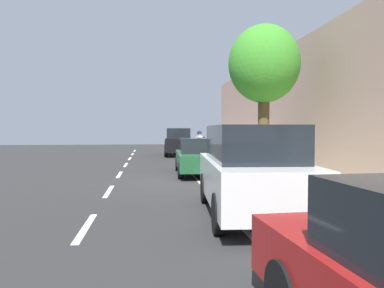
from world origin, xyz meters
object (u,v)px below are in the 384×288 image
(bicycle_at_curb, at_px, (195,154))
(street_tree_mid_block, at_px, (264,66))
(cyclist_with_backpack, at_px, (200,142))
(pedestrian_on_phone, at_px, (272,148))
(parked_sedan_green_mid, at_px, (199,156))
(fire_hydrant, at_px, (213,152))
(parked_suv_white_second, at_px, (251,169))
(parked_pickup_black_far, at_px, (179,143))

(bicycle_at_curb, relative_size, street_tree_mid_block, 0.27)
(bicycle_at_curb, xyz_separation_m, street_tree_mid_block, (1.48, -8.91, 3.87))
(bicycle_at_curb, xyz_separation_m, cyclist_with_backpack, (0.22, -0.44, 0.72))
(bicycle_at_curb, distance_m, pedestrian_on_phone, 6.69)
(street_tree_mid_block, height_order, pedestrian_on_phone, street_tree_mid_block)
(parked_sedan_green_mid, height_order, cyclist_with_backpack, cyclist_with_backpack)
(bicycle_at_curb, relative_size, fire_hydrant, 1.83)
(parked_suv_white_second, height_order, cyclist_with_backpack, parked_suv_white_second)
(fire_hydrant, bearing_deg, cyclist_with_backpack, 133.08)
(fire_hydrant, bearing_deg, pedestrian_on_phone, -68.89)
(parked_pickup_black_far, xyz_separation_m, bicycle_at_curb, (0.66, -4.37, -0.51))
(pedestrian_on_phone, height_order, fire_hydrant, pedestrian_on_phone)
(parked_sedan_green_mid, xyz_separation_m, pedestrian_on_phone, (3.52, 1.04, 0.28))
(parked_pickup_black_far, distance_m, street_tree_mid_block, 13.87)
(parked_sedan_green_mid, bearing_deg, bicycle_at_curb, 84.04)
(bicycle_at_curb, bearing_deg, parked_suv_white_second, -92.29)
(cyclist_with_backpack, bearing_deg, pedestrian_on_phone, -65.46)
(pedestrian_on_phone, bearing_deg, parked_sedan_green_mid, -163.51)
(bicycle_at_curb, bearing_deg, parked_pickup_black_far, 98.61)
(parked_sedan_green_mid, height_order, pedestrian_on_phone, pedestrian_on_phone)
(parked_suv_white_second, distance_m, bicycle_at_curb, 14.58)
(cyclist_with_backpack, distance_m, fire_hydrant, 1.12)
(street_tree_mid_block, relative_size, fire_hydrant, 6.71)
(bicycle_at_curb, relative_size, cyclist_with_backpack, 0.85)
(parked_pickup_black_far, xyz_separation_m, fire_hydrant, (1.56, -5.53, -0.32))
(parked_pickup_black_far, bearing_deg, street_tree_mid_block, -80.84)
(cyclist_with_backpack, height_order, pedestrian_on_phone, cyclist_with_backpack)
(parked_sedan_green_mid, xyz_separation_m, bicycle_at_curb, (0.74, 7.09, -0.36))
(parked_pickup_black_far, bearing_deg, cyclist_with_backpack, -79.59)
(parked_suv_white_second, bearing_deg, parked_pickup_black_far, 90.24)
(parked_sedan_green_mid, height_order, bicycle_at_curb, parked_sedan_green_mid)
(parked_pickup_black_far, bearing_deg, fire_hydrant, -74.28)
(pedestrian_on_phone, bearing_deg, parked_pickup_black_far, 108.29)
(street_tree_mid_block, xyz_separation_m, pedestrian_on_phone, (1.30, 2.87, -3.23))
(parked_suv_white_second, relative_size, street_tree_mid_block, 0.86)
(parked_suv_white_second, relative_size, parked_sedan_green_mid, 1.08)
(parked_sedan_green_mid, distance_m, street_tree_mid_block, 4.54)
(bicycle_at_curb, height_order, fire_hydrant, fire_hydrant)
(parked_suv_white_second, bearing_deg, fire_hydrant, 83.71)
(parked_suv_white_second, xyz_separation_m, cyclist_with_backpack, (0.80, 14.11, 0.09))
(pedestrian_on_phone, bearing_deg, fire_hydrant, 111.11)
(street_tree_mid_block, xyz_separation_m, fire_hydrant, (-0.59, 7.75, -3.69))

